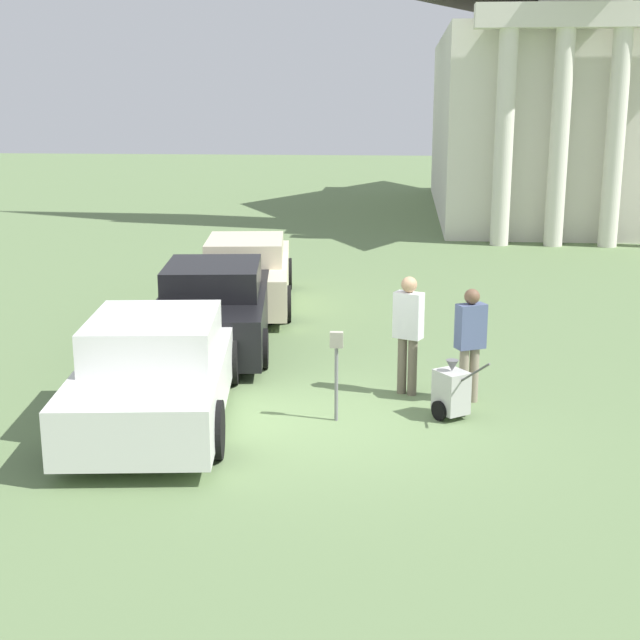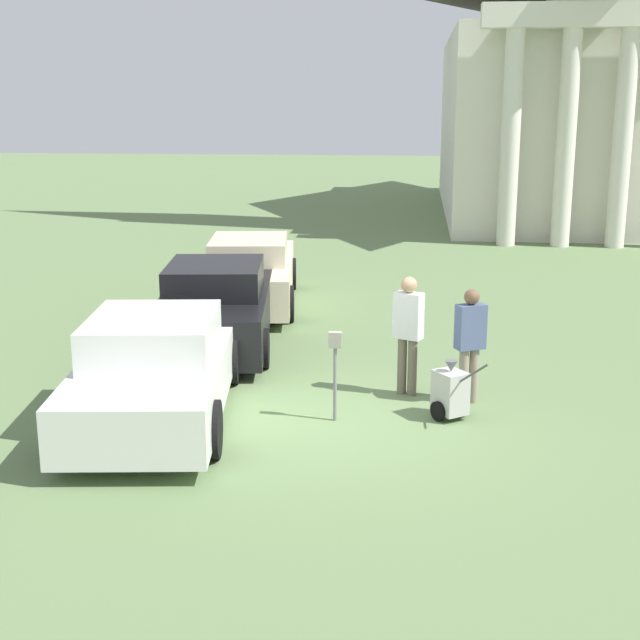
# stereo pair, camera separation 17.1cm
# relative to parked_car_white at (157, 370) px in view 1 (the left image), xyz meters

# --- Properties ---
(ground_plane) EXTENTS (120.00, 120.00, 0.00)m
(ground_plane) POSITION_rel_parked_car_white_xyz_m (2.49, 0.15, -0.70)
(ground_plane) COLOR #607A4C
(parked_car_white) EXTENTS (2.47, 5.00, 1.51)m
(parked_car_white) POSITION_rel_parked_car_white_xyz_m (0.00, 0.00, 0.00)
(parked_car_white) COLOR silver
(parked_car_white) RESTS_ON ground_plane
(parked_car_black) EXTENTS (2.43, 5.00, 1.53)m
(parked_car_black) POSITION_rel_parked_car_white_xyz_m (-0.00, 3.84, 0.01)
(parked_car_black) COLOR black
(parked_car_black) RESTS_ON ground_plane
(parked_car_cream) EXTENTS (2.40, 5.26, 1.48)m
(parked_car_cream) POSITION_rel_parked_car_white_xyz_m (-0.00, 7.13, 0.00)
(parked_car_cream) COLOR beige
(parked_car_cream) RESTS_ON ground_plane
(parking_meter) EXTENTS (0.18, 0.09, 1.27)m
(parking_meter) POSITION_rel_parked_car_white_xyz_m (2.48, 0.14, 0.19)
(parking_meter) COLOR slate
(parking_meter) RESTS_ON ground_plane
(person_worker) EXTENTS (0.47, 0.38, 1.81)m
(person_worker) POSITION_rel_parked_car_white_xyz_m (3.46, 1.39, 0.34)
(person_worker) COLOR #665B4C
(person_worker) RESTS_ON ground_plane
(person_supervisor) EXTENTS (0.47, 0.38, 1.71)m
(person_supervisor) POSITION_rel_parked_car_white_xyz_m (4.36, 1.09, 0.27)
(person_supervisor) COLOR gray
(person_supervisor) RESTS_ON ground_plane
(equipment_cart) EXTENTS (0.74, 0.91, 1.00)m
(equipment_cart) POSITION_rel_parked_car_white_xyz_m (4.08, 0.40, -0.31)
(equipment_cart) COLOR #B2B2AD
(equipment_cart) RESTS_ON ground_plane
(church) EXTENTS (8.26, 17.31, 27.54)m
(church) POSITION_rel_parked_car_white_xyz_m (8.72, 23.98, 5.71)
(church) COLOR silver
(church) RESTS_ON ground_plane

